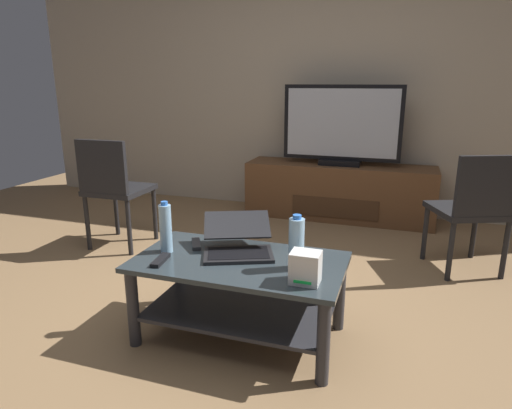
{
  "coord_description": "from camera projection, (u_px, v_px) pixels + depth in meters",
  "views": [
    {
      "loc": [
        0.87,
        -2.06,
        1.3
      ],
      "look_at": [
        0.05,
        0.39,
        0.58
      ],
      "focal_mm": 31.21,
      "sensor_mm": 36.0,
      "label": 1
    }
  ],
  "objects": [
    {
      "name": "tv_remote",
      "position": [
        196.0,
        244.0,
        2.42
      ],
      "size": [
        0.11,
        0.16,
        0.02
      ],
      "primitive_type": "cube",
      "rotation": [
        0.0,
        0.0,
        0.49
      ],
      "color": "#2D2D30",
      "rests_on": "coffee_table"
    },
    {
      "name": "router_box",
      "position": [
        305.0,
        268.0,
        1.96
      ],
      "size": [
        0.13,
        0.11,
        0.14
      ],
      "color": "white",
      "rests_on": "coffee_table"
    },
    {
      "name": "soundbar_remote",
      "position": [
        161.0,
        260.0,
        2.21
      ],
      "size": [
        0.06,
        0.16,
        0.02
      ],
      "primitive_type": "cube",
      "rotation": [
        0.0,
        0.0,
        0.13
      ],
      "color": "black",
      "rests_on": "coffee_table"
    },
    {
      "name": "ground_plane",
      "position": [
        225.0,
        321.0,
        2.49
      ],
      "size": [
        7.68,
        7.68,
        0.0
      ],
      "primitive_type": "plane",
      "color": "olive"
    },
    {
      "name": "laptop",
      "position": [
        238.0,
        242.0,
        2.33
      ],
      "size": [
        0.47,
        0.48,
        0.17
      ],
      "color": "black",
      "rests_on": "coffee_table"
    },
    {
      "name": "coffee_table",
      "position": [
        240.0,
        285.0,
        2.27
      ],
      "size": [
        1.05,
        0.58,
        0.43
      ],
      "color": "#2D383D",
      "rests_on": "ground"
    },
    {
      "name": "media_cabinet",
      "position": [
        339.0,
        191.0,
        4.33
      ],
      "size": [
        1.78,
        0.46,
        0.53
      ],
      "color": "brown",
      "rests_on": "ground"
    },
    {
      "name": "back_wall",
      "position": [
        319.0,
        71.0,
        4.41
      ],
      "size": [
        6.4,
        0.12,
        2.8
      ],
      "primitive_type": "cube",
      "color": "#B2A38C",
      "rests_on": "ground"
    },
    {
      "name": "water_bottle_near",
      "position": [
        296.0,
        243.0,
        2.1
      ],
      "size": [
        0.07,
        0.07,
        0.27
      ],
      "color": "#99C6E5",
      "rests_on": "coffee_table"
    },
    {
      "name": "side_chair",
      "position": [
        113.0,
        186.0,
        3.48
      ],
      "size": [
        0.44,
        0.44,
        0.88
      ],
      "color": "black",
      "rests_on": "ground"
    },
    {
      "name": "cell_phone",
      "position": [
        307.0,
        259.0,
        2.23
      ],
      "size": [
        0.13,
        0.16,
        0.01
      ],
      "primitive_type": "cube",
      "rotation": [
        0.0,
        0.0,
        0.56
      ],
      "color": "black",
      "rests_on": "coffee_table"
    },
    {
      "name": "dining_chair",
      "position": [
        474.0,
        206.0,
        3.0
      ],
      "size": [
        0.58,
        0.58,
        0.85
      ],
      "color": "black",
      "rests_on": "ground"
    },
    {
      "name": "television",
      "position": [
        342.0,
        127.0,
        4.14
      ],
      "size": [
        1.1,
        0.2,
        0.74
      ],
      "color": "black",
      "rests_on": "media_cabinet"
    },
    {
      "name": "water_bottle_far",
      "position": [
        166.0,
        228.0,
        2.31
      ],
      "size": [
        0.06,
        0.06,
        0.27
      ],
      "color": "#99C6E5",
      "rests_on": "coffee_table"
    }
  ]
}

